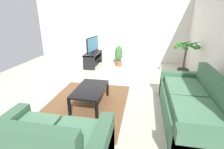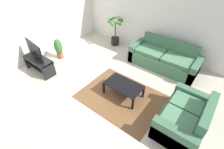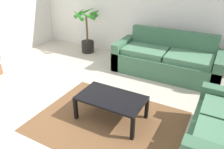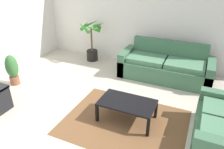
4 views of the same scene
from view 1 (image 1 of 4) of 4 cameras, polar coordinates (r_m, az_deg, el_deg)
ground_plane at (r=4.41m, az=-8.42°, el=-5.53°), size 6.60×6.60×0.00m
wall_left at (r=6.90m, az=-0.72°, el=15.61°), size 0.06×6.00×2.70m
couch_main at (r=3.37m, az=25.59°, el=-10.14°), size 2.25×0.90×0.90m
tv_stand at (r=6.39m, az=-6.40°, el=5.82°), size 1.10×0.45×0.50m
tv at (r=6.29m, az=-6.54°, el=10.01°), size 0.93×0.16×0.57m
coffee_table at (r=3.63m, az=-7.34°, el=-5.24°), size 1.01×0.59×0.39m
area_rug at (r=3.82m, az=-8.56°, el=-9.71°), size 2.20×1.70×0.01m
potted_palm at (r=5.39m, az=23.24°, el=4.16°), size 0.78×0.78×1.19m
potted_plant_small at (r=6.33m, az=2.27°, el=6.51°), size 0.29×0.29×0.75m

